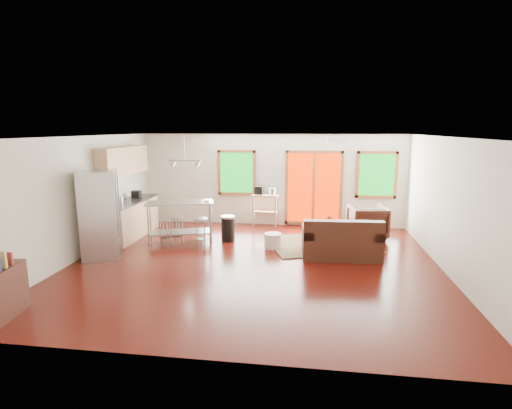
# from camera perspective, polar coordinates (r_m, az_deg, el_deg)

# --- Properties ---
(floor) EXTENTS (7.50, 7.00, 0.02)m
(floor) POSITION_cam_1_polar(r_m,az_deg,el_deg) (8.33, -0.29, -8.59)
(floor) COLOR #310804
(floor) RESTS_ON ground
(ceiling) EXTENTS (7.50, 7.00, 0.02)m
(ceiling) POSITION_cam_1_polar(r_m,az_deg,el_deg) (7.85, -0.31, 9.74)
(ceiling) COLOR silver
(ceiling) RESTS_ON ground
(back_wall) EXTENTS (7.50, 0.02, 2.60)m
(back_wall) POSITION_cam_1_polar(r_m,az_deg,el_deg) (11.43, 2.23, 3.52)
(back_wall) COLOR beige
(back_wall) RESTS_ON ground
(left_wall) EXTENTS (0.02, 7.00, 2.60)m
(left_wall) POSITION_cam_1_polar(r_m,az_deg,el_deg) (9.29, -23.90, 0.86)
(left_wall) COLOR beige
(left_wall) RESTS_ON ground
(right_wall) EXTENTS (0.02, 7.00, 2.60)m
(right_wall) POSITION_cam_1_polar(r_m,az_deg,el_deg) (8.33, 26.22, -0.39)
(right_wall) COLOR beige
(right_wall) RESTS_ON ground
(front_wall) EXTENTS (7.50, 0.02, 2.60)m
(front_wall) POSITION_cam_1_polar(r_m,az_deg,el_deg) (4.64, -6.56, -7.64)
(front_wall) COLOR beige
(front_wall) RESTS_ON ground
(window_left) EXTENTS (1.10, 0.05, 1.30)m
(window_left) POSITION_cam_1_polar(r_m,az_deg,el_deg) (11.50, -2.77, 4.56)
(window_left) COLOR #0B5A13
(window_left) RESTS_ON back_wall
(french_doors) EXTENTS (1.60, 0.05, 2.10)m
(french_doors) POSITION_cam_1_polar(r_m,az_deg,el_deg) (11.35, 8.23, 2.34)
(french_doors) COLOR #BA2200
(french_doors) RESTS_ON back_wall
(window_right) EXTENTS (1.10, 0.05, 1.30)m
(window_right) POSITION_cam_1_polar(r_m,az_deg,el_deg) (11.44, 16.85, 4.07)
(window_right) COLOR #0B5A13
(window_right) RESTS_ON back_wall
(rug) EXTENTS (2.89, 2.55, 0.02)m
(rug) POSITION_cam_1_polar(r_m,az_deg,el_deg) (9.81, 9.18, -5.56)
(rug) COLOR #465F3D
(rug) RESTS_ON floor
(loveseat) EXTENTS (1.71, 1.04, 0.88)m
(loveseat) POSITION_cam_1_polar(r_m,az_deg,el_deg) (8.86, 12.04, -5.19)
(loveseat) COLOR black
(loveseat) RESTS_ON floor
(coffee_table) EXTENTS (0.98, 0.59, 0.39)m
(coffee_table) POSITION_cam_1_polar(r_m,az_deg,el_deg) (9.77, 12.52, -3.78)
(coffee_table) COLOR black
(coffee_table) RESTS_ON floor
(armchair) EXTENTS (0.99, 0.95, 0.90)m
(armchair) POSITION_cam_1_polar(r_m,az_deg,el_deg) (10.58, 15.62, -2.15)
(armchair) COLOR black
(armchair) RESTS_ON floor
(ottoman) EXTENTS (0.55, 0.55, 0.36)m
(ottoman) POSITION_cam_1_polar(r_m,az_deg,el_deg) (10.58, 8.88, -3.39)
(ottoman) COLOR black
(ottoman) RESTS_ON floor
(pouf) EXTENTS (0.43, 0.43, 0.35)m
(pouf) POSITION_cam_1_polar(r_m,az_deg,el_deg) (9.37, 2.43, -5.19)
(pouf) COLOR #EFE3CC
(pouf) RESTS_ON floor
(vase) EXTENTS (0.21, 0.22, 0.33)m
(vase) POSITION_cam_1_polar(r_m,az_deg,el_deg) (9.68, 10.43, -2.72)
(vase) COLOR silver
(vase) RESTS_ON coffee_table
(cabinets) EXTENTS (0.64, 2.24, 2.30)m
(cabinets) POSITION_cam_1_polar(r_m,az_deg,el_deg) (10.69, -17.75, 0.47)
(cabinets) COLOR tan
(cabinets) RESTS_ON floor
(refrigerator) EXTENTS (0.97, 0.96, 1.88)m
(refrigerator) POSITION_cam_1_polar(r_m,az_deg,el_deg) (9.17, -21.34, -1.35)
(refrigerator) COLOR #B7BABC
(refrigerator) RESTS_ON floor
(island) EXTENTS (1.72, 1.09, 1.02)m
(island) POSITION_cam_1_polar(r_m,az_deg,el_deg) (9.83, -10.80, -1.44)
(island) COLOR #B7BABC
(island) RESTS_ON floor
(cup) EXTENTS (0.15, 0.12, 0.13)m
(cup) POSITION_cam_1_polar(r_m,az_deg,el_deg) (9.64, -7.05, 0.33)
(cup) COLOR silver
(cup) RESTS_ON island
(bar_stool_a) EXTENTS (0.33, 0.33, 0.66)m
(bar_stool_a) POSITION_cam_1_polar(r_m,az_deg,el_deg) (9.64, -12.85, -3.03)
(bar_stool_a) COLOR #B7BABC
(bar_stool_a) RESTS_ON floor
(bar_stool_b) EXTENTS (0.38, 0.38, 0.68)m
(bar_stool_b) POSITION_cam_1_polar(r_m,az_deg,el_deg) (9.77, -11.15, -2.72)
(bar_stool_b) COLOR #B7BABC
(bar_stool_b) RESTS_ON floor
(bar_stool_c) EXTENTS (0.41, 0.41, 0.70)m
(bar_stool_c) POSITION_cam_1_polar(r_m,az_deg,el_deg) (9.42, -7.91, -3.01)
(bar_stool_c) COLOR #B7BABC
(bar_stool_c) RESTS_ON floor
(trash_can) EXTENTS (0.42, 0.42, 0.63)m
(trash_can) POSITION_cam_1_polar(r_m,az_deg,el_deg) (9.93, -4.02, -3.40)
(trash_can) COLOR black
(trash_can) RESTS_ON floor
(kitchen_cart) EXTENTS (0.78, 0.53, 1.14)m
(kitchen_cart) POSITION_cam_1_polar(r_m,az_deg,el_deg) (11.37, 1.29, 0.82)
(kitchen_cart) COLOR tan
(kitchen_cart) RESTS_ON floor
(bookshelf) EXTENTS (0.46, 0.90, 1.01)m
(bookshelf) POSITION_cam_1_polar(r_m,az_deg,el_deg) (7.07, -32.62, -10.49)
(bookshelf) COLOR black
(bookshelf) RESTS_ON floor
(ceiling_flush) EXTENTS (0.35, 0.35, 0.12)m
(ceiling_flush) POSITION_cam_1_polar(r_m,az_deg,el_deg) (8.39, 11.32, 9.06)
(ceiling_flush) COLOR white
(ceiling_flush) RESTS_ON ceiling
(pendant_light) EXTENTS (0.80, 0.18, 0.79)m
(pendant_light) POSITION_cam_1_polar(r_m,az_deg,el_deg) (9.79, -10.15, 5.63)
(pendant_light) COLOR gray
(pendant_light) RESTS_ON ceiling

